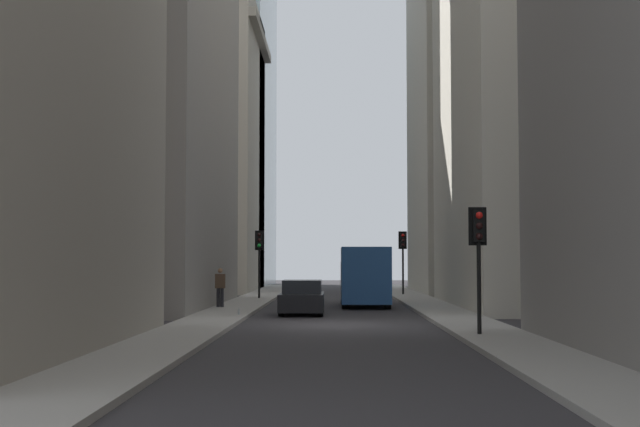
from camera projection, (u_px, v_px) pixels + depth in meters
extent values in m
plane|color=#302D30|center=(336.00, 325.00, 29.65)|extent=(135.00, 135.00, 0.00)
cube|color=gray|center=(206.00, 323.00, 29.72)|extent=(90.00, 2.20, 0.14)
cube|color=gray|center=(467.00, 323.00, 29.58)|extent=(90.00, 2.20, 0.14)
cube|color=beige|center=(488.00, 73.00, 59.39)|extent=(14.31, 10.00, 30.28)
cube|color=beige|center=(556.00, 3.00, 41.27)|extent=(15.91, 10.00, 29.16)
cube|color=gray|center=(115.00, 28.00, 41.28)|extent=(17.51, 10.00, 26.77)
cube|color=#A8A091|center=(188.00, 148.00, 62.14)|extent=(13.56, 10.00, 20.65)
cube|color=gray|center=(261.00, 38.00, 62.50)|extent=(13.56, 0.50, 0.60)
cube|color=#285699|center=(365.00, 275.00, 40.81)|extent=(4.60, 2.25, 2.60)
cube|color=#38383D|center=(363.00, 281.00, 43.98)|extent=(1.90, 2.25, 1.90)
cube|color=black|center=(363.00, 269.00, 44.01)|extent=(1.92, 2.09, 0.64)
cylinder|color=black|center=(382.00, 295.00, 43.93)|extent=(0.88, 0.28, 0.88)
cylinder|color=black|center=(344.00, 295.00, 43.96)|extent=(0.88, 0.28, 0.88)
cylinder|color=black|center=(388.00, 299.00, 39.33)|extent=(0.88, 0.28, 0.88)
cylinder|color=black|center=(345.00, 299.00, 39.36)|extent=(0.88, 0.28, 0.88)
cube|color=black|center=(302.00, 302.00, 35.51)|extent=(4.30, 1.78, 0.70)
cube|color=black|center=(302.00, 286.00, 35.74)|extent=(2.10, 1.58, 0.54)
cylinder|color=black|center=(320.00, 308.00, 34.13)|extent=(0.64, 0.22, 0.64)
cylinder|color=black|center=(281.00, 308.00, 34.16)|extent=(0.64, 0.22, 0.64)
cylinder|color=black|center=(321.00, 305.00, 36.83)|extent=(0.64, 0.22, 0.64)
cylinder|color=black|center=(285.00, 305.00, 36.85)|extent=(0.64, 0.22, 0.64)
cylinder|color=black|center=(479.00, 288.00, 24.43)|extent=(0.12, 0.12, 2.61)
cube|color=black|center=(478.00, 226.00, 24.53)|extent=(0.28, 0.32, 0.90)
cube|color=black|center=(477.00, 226.00, 24.68)|extent=(0.03, 0.52, 1.10)
sphere|color=red|center=(479.00, 215.00, 24.39)|extent=(0.20, 0.20, 0.20)
sphere|color=black|center=(479.00, 226.00, 24.37)|extent=(0.20, 0.20, 0.20)
sphere|color=black|center=(479.00, 236.00, 24.35)|extent=(0.20, 0.20, 0.20)
cylinder|color=black|center=(259.00, 273.00, 48.04)|extent=(0.12, 0.12, 2.77)
cube|color=black|center=(259.00, 240.00, 48.14)|extent=(0.28, 0.32, 0.90)
cube|color=black|center=(260.00, 240.00, 48.29)|extent=(0.03, 0.52, 1.10)
sphere|color=black|center=(259.00, 235.00, 48.00)|extent=(0.20, 0.20, 0.20)
sphere|color=black|center=(259.00, 240.00, 47.98)|extent=(0.20, 0.20, 0.20)
sphere|color=green|center=(259.00, 246.00, 47.96)|extent=(0.20, 0.20, 0.20)
cylinder|color=black|center=(403.00, 271.00, 53.40)|extent=(0.12, 0.12, 2.90)
cube|color=black|center=(403.00, 240.00, 53.50)|extent=(0.28, 0.32, 0.90)
cube|color=black|center=(403.00, 240.00, 53.66)|extent=(0.03, 0.52, 1.10)
sphere|color=red|center=(403.00, 235.00, 53.36)|extent=(0.20, 0.20, 0.20)
sphere|color=black|center=(403.00, 240.00, 53.34)|extent=(0.20, 0.20, 0.20)
sphere|color=black|center=(403.00, 245.00, 53.33)|extent=(0.20, 0.20, 0.20)
cylinder|color=black|center=(222.00, 298.00, 38.53)|extent=(0.16, 0.16, 0.84)
cylinder|color=black|center=(218.00, 298.00, 38.54)|extent=(0.16, 0.16, 0.84)
cube|color=#4C3828|center=(220.00, 281.00, 38.58)|extent=(0.26, 0.44, 0.64)
sphere|color=#936B4C|center=(220.00, 271.00, 38.60)|extent=(0.22, 0.22, 0.22)
cylinder|color=#999EA3|center=(239.00, 312.00, 33.14)|extent=(0.07, 0.07, 0.20)
cylinder|color=#999EA3|center=(239.00, 308.00, 33.15)|extent=(0.03, 0.03, 0.07)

